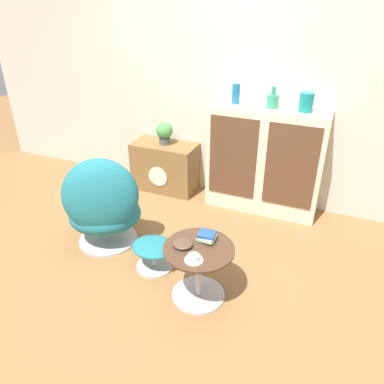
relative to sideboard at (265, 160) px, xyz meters
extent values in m
plane|color=olive|center=(-0.47, -1.40, -0.56)|extent=(12.00, 12.00, 0.00)
cube|color=beige|center=(-0.47, 0.22, 0.74)|extent=(6.40, 0.06, 2.60)
cube|color=beige|center=(0.00, 0.00, 0.00)|extent=(1.17, 0.36, 1.12)
cube|color=brown|center=(-0.29, -0.18, 0.05)|extent=(0.49, 0.01, 0.85)
cube|color=brown|center=(0.29, -0.18, 0.05)|extent=(0.49, 0.01, 0.85)
cube|color=brown|center=(-1.16, -0.01, -0.28)|extent=(0.74, 0.38, 0.57)
cylinder|color=beige|center=(-1.16, -0.20, -0.32)|extent=(0.23, 0.01, 0.23)
cylinder|color=#B7B7BC|center=(-1.20, -1.18, -0.55)|extent=(0.55, 0.55, 0.02)
cylinder|color=#B7B7BC|center=(-1.20, -1.18, -0.48)|extent=(0.06, 0.06, 0.11)
ellipsoid|color=#1E6B75|center=(-1.20, -1.18, -0.27)|extent=(0.85, 0.81, 0.32)
ellipsoid|color=#1E6B75|center=(-1.14, -1.29, 0.00)|extent=(0.78, 0.68, 0.71)
cylinder|color=#B7B7BC|center=(-0.60, -1.36, -0.55)|extent=(0.32, 0.32, 0.02)
cylinder|color=#B7B7BC|center=(-0.60, -1.36, -0.47)|extent=(0.04, 0.04, 0.15)
ellipsoid|color=#1E6B75|center=(-0.60, -1.36, -0.35)|extent=(0.38, 0.32, 0.09)
cylinder|color=#B7B7BC|center=(-0.12, -1.53, -0.55)|extent=(0.42, 0.42, 0.02)
cylinder|color=#B7B7BC|center=(-0.12, -1.53, -0.33)|extent=(0.04, 0.04, 0.43)
cylinder|color=#472D1E|center=(-0.12, -1.53, -0.10)|extent=(0.53, 0.53, 0.02)
cylinder|color=#196699|center=(-0.35, 0.00, 0.66)|extent=(0.08, 0.08, 0.20)
cylinder|color=#2D8E6B|center=(0.02, 0.00, 0.62)|extent=(0.12, 0.12, 0.13)
cylinder|color=#2D8E6B|center=(0.02, 0.00, 0.72)|extent=(0.04, 0.04, 0.08)
cylinder|color=#147A75|center=(0.33, 0.00, 0.65)|extent=(0.13, 0.13, 0.18)
cylinder|color=#4C4C51|center=(-1.16, -0.01, 0.05)|extent=(0.12, 0.12, 0.08)
sphere|color=#478E47|center=(-1.16, -0.01, 0.17)|extent=(0.19, 0.19, 0.19)
cylinder|color=white|center=(-0.10, -1.68, -0.09)|extent=(0.13, 0.13, 0.01)
cylinder|color=white|center=(-0.10, -1.68, -0.07)|extent=(0.08, 0.08, 0.05)
cube|color=#237038|center=(-0.09, -1.43, -0.08)|extent=(0.14, 0.12, 0.02)
cube|color=beige|center=(-0.10, -1.43, -0.06)|extent=(0.13, 0.11, 0.03)
cube|color=#1E478C|center=(-0.10, -1.42, -0.04)|extent=(0.14, 0.12, 0.02)
ellipsoid|color=#4C3828|center=(-0.24, -1.55, -0.07)|extent=(0.15, 0.15, 0.04)
camera|label=1|loc=(0.70, -3.58, 1.59)|focal=35.00mm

